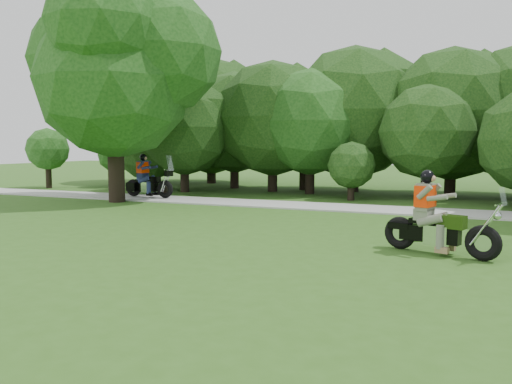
% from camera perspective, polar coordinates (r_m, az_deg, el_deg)
% --- Properties ---
extents(ground, '(100.00, 100.00, 0.00)m').
position_cam_1_polar(ground, '(11.23, 6.88, -6.99)').
color(ground, '#2F5719').
rests_on(ground, ground).
extents(walkway, '(60.00, 2.20, 0.06)m').
position_cam_1_polar(walkway, '(18.95, 13.43, -1.93)').
color(walkway, '#9E9E99').
rests_on(walkway, ground).
extents(tree_line, '(40.24, 12.32, 7.76)m').
position_cam_1_polar(tree_line, '(25.16, 16.89, 8.02)').
color(tree_line, black).
rests_on(tree_line, ground).
extents(big_tree_west, '(8.64, 6.56, 9.96)m').
position_cam_1_polar(big_tree_west, '(22.28, -15.48, 13.88)').
color(big_tree_west, black).
rests_on(big_tree_west, ground).
extents(chopper_motorcycle, '(2.54, 1.26, 1.86)m').
position_cam_1_polar(chopper_motorcycle, '(11.68, 19.68, -3.38)').
color(chopper_motorcycle, black).
rests_on(chopper_motorcycle, ground).
extents(touring_motorcycle, '(2.55, 0.80, 1.94)m').
position_cam_1_polar(touring_motorcycle, '(22.90, -12.45, 1.19)').
color(touring_motorcycle, black).
rests_on(touring_motorcycle, walkway).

